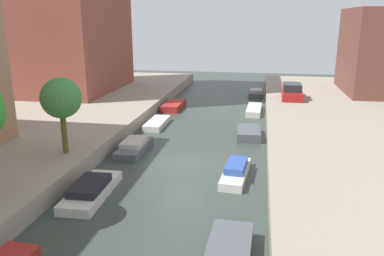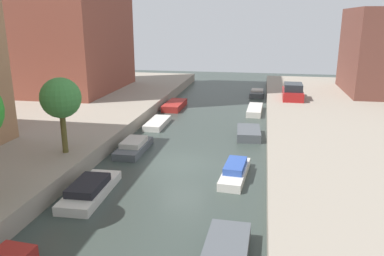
{
  "view_description": "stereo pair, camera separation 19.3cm",
  "coord_description": "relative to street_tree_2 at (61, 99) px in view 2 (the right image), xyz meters",
  "views": [
    {
      "loc": [
        4.35,
        -21.36,
        8.44
      ],
      "look_at": [
        -0.25,
        4.5,
        0.99
      ],
      "focal_mm": 36.08,
      "sensor_mm": 36.0,
      "label": 1
    },
    {
      "loc": [
        4.54,
        -21.33,
        8.44
      ],
      "look_at": [
        -0.25,
        4.5,
        0.99
      ],
      "focal_mm": 36.08,
      "sensor_mm": 36.0,
      "label": 2
    }
  ],
  "objects": [
    {
      "name": "moored_boat_right_4",
      "position": [
        10.41,
        16.06,
        -3.9
      ],
      "size": [
        1.41,
        4.41,
        0.53
      ],
      "color": "beige",
      "rests_on": "ground_plane"
    },
    {
      "name": "ground_plane",
      "position": [
        6.5,
        1.94,
        -4.16
      ],
      "size": [
        84.0,
        84.0,
        0.0
      ],
      "primitive_type": "plane",
      "color": "#333D38"
    },
    {
      "name": "moored_boat_left_5",
      "position": [
        2.65,
        16.5,
        -3.86
      ],
      "size": [
        1.69,
        4.28,
        0.6
      ],
      "color": "maroon",
      "rests_on": "ground_plane"
    },
    {
      "name": "moored_boat_right_1",
      "position": [
        10.03,
        -7.4,
        -3.83
      ],
      "size": [
        1.65,
        3.78,
        0.67
      ],
      "color": "#4C5156",
      "rests_on": "ground_plane"
    },
    {
      "name": "moored_boat_right_3",
      "position": [
        10.18,
        8.19,
        -3.85
      ],
      "size": [
        1.87,
        3.3,
        0.63
      ],
      "color": "#4C5156",
      "rests_on": "ground_plane"
    },
    {
      "name": "moored_boat_right_5",
      "position": [
        10.44,
        24.21,
        -3.84
      ],
      "size": [
        1.62,
        3.06,
        0.75
      ],
      "color": "#4C5156",
      "rests_on": "ground_plane"
    },
    {
      "name": "street_tree_2",
      "position": [
        0.0,
        0.0,
        0.0
      ],
      "size": [
        2.27,
        2.27,
        4.34
      ],
      "color": "brown",
      "rests_on": "quay_left"
    },
    {
      "name": "parked_car",
      "position": [
        13.9,
        18.42,
        -2.53
      ],
      "size": [
        1.98,
        4.33,
        1.51
      ],
      "color": "maroon",
      "rests_on": "quay_right"
    },
    {
      "name": "moored_boat_left_4",
      "position": [
        2.69,
        10.04,
        -3.94
      ],
      "size": [
        1.38,
        3.96,
        0.44
      ],
      "color": "beige",
      "rests_on": "ground_plane"
    },
    {
      "name": "moored_boat_left_2",
      "position": [
        2.92,
        -3.18,
        -3.82
      ],
      "size": [
        1.79,
        4.58,
        0.83
      ],
      "color": "beige",
      "rests_on": "ground_plane"
    },
    {
      "name": "moored_boat_right_2",
      "position": [
        9.76,
        0.49,
        -3.82
      ],
      "size": [
        1.52,
        4.24,
        0.82
      ],
      "color": "beige",
      "rests_on": "ground_plane"
    },
    {
      "name": "moored_boat_left_3",
      "position": [
        2.87,
        3.59,
        -3.83
      ],
      "size": [
        1.52,
        4.0,
        0.8
      ],
      "color": "#4C5156",
      "rests_on": "ground_plane"
    }
  ]
}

